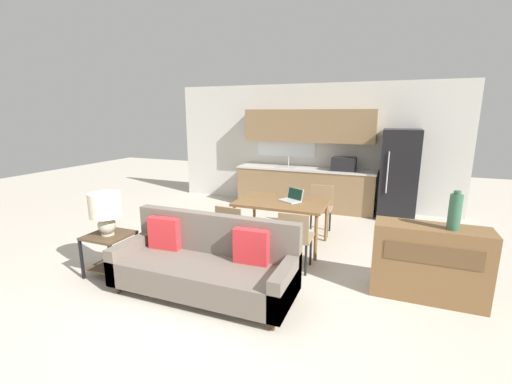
{
  "coord_description": "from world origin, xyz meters",
  "views": [
    {
      "loc": [
        1.74,
        -2.99,
        2.06
      ],
      "look_at": [
        -0.05,
        1.5,
        0.95
      ],
      "focal_mm": 24.0,
      "sensor_mm": 36.0,
      "label": 1
    }
  ],
  "objects_px": {
    "dining_table": "(282,205)",
    "vase": "(455,212)",
    "side_table": "(110,247)",
    "refrigerator": "(399,175)",
    "dining_chair_near_left": "(233,229)",
    "dining_chair_far_right": "(320,206)",
    "table_lamp": "(105,209)",
    "laptop": "(292,198)",
    "credenza": "(429,262)",
    "couch": "(206,265)",
    "dining_chair_near_right": "(295,236)"
  },
  "relations": [
    {
      "from": "credenza",
      "to": "laptop",
      "type": "height_order",
      "value": "laptop"
    },
    {
      "from": "credenza",
      "to": "dining_chair_far_right",
      "type": "xyz_separation_m",
      "value": [
        -1.59,
        1.77,
        0.05
      ]
    },
    {
      "from": "dining_chair_far_right",
      "to": "dining_chair_near_right",
      "type": "xyz_separation_m",
      "value": [
        0.0,
        -1.65,
        0.0
      ]
    },
    {
      "from": "dining_chair_near_right",
      "to": "dining_table",
      "type": "bearing_deg",
      "value": -63.87
    },
    {
      "from": "couch",
      "to": "side_table",
      "type": "relative_size",
      "value": 3.85
    },
    {
      "from": "refrigerator",
      "to": "table_lamp",
      "type": "xyz_separation_m",
      "value": [
        -3.44,
        -4.08,
        0.01
      ]
    },
    {
      "from": "refrigerator",
      "to": "vase",
      "type": "distance_m",
      "value": 3.27
    },
    {
      "from": "side_table",
      "to": "vase",
      "type": "relative_size",
      "value": 1.3
    },
    {
      "from": "dining_chair_far_right",
      "to": "dining_chair_near_right",
      "type": "bearing_deg",
      "value": -91.78
    },
    {
      "from": "refrigerator",
      "to": "dining_chair_far_right",
      "type": "xyz_separation_m",
      "value": [
        -1.26,
        -1.41,
        -0.4
      ]
    },
    {
      "from": "couch",
      "to": "dining_chair_near_right",
      "type": "bearing_deg",
      "value": 48.88
    },
    {
      "from": "dining_chair_near_left",
      "to": "dining_chair_near_right",
      "type": "height_order",
      "value": "same"
    },
    {
      "from": "vase",
      "to": "dining_chair_near_left",
      "type": "height_order",
      "value": "vase"
    },
    {
      "from": "couch",
      "to": "credenza",
      "type": "bearing_deg",
      "value": 18.7
    },
    {
      "from": "dining_table",
      "to": "dining_chair_near_left",
      "type": "bearing_deg",
      "value": -117.84
    },
    {
      "from": "dining_chair_near_left",
      "to": "dining_chair_near_right",
      "type": "bearing_deg",
      "value": -175.06
    },
    {
      "from": "refrigerator",
      "to": "dining_chair_near_left",
      "type": "bearing_deg",
      "value": -124.84
    },
    {
      "from": "vase",
      "to": "laptop",
      "type": "bearing_deg",
      "value": 152.75
    },
    {
      "from": "refrigerator",
      "to": "dining_table",
      "type": "bearing_deg",
      "value": -127.23
    },
    {
      "from": "dining_chair_far_right",
      "to": "vase",
      "type": "bearing_deg",
      "value": -47.74
    },
    {
      "from": "side_table",
      "to": "dining_chair_far_right",
      "type": "height_order",
      "value": "dining_chair_far_right"
    },
    {
      "from": "dining_table",
      "to": "dining_chair_near_left",
      "type": "relative_size",
      "value": 1.69
    },
    {
      "from": "couch",
      "to": "credenza",
      "type": "distance_m",
      "value": 2.53
    },
    {
      "from": "vase",
      "to": "dining_table",
      "type": "bearing_deg",
      "value": 155.84
    },
    {
      "from": "side_table",
      "to": "dining_chair_far_right",
      "type": "relative_size",
      "value": 0.67
    },
    {
      "from": "couch",
      "to": "laptop",
      "type": "bearing_deg",
      "value": 74.62
    },
    {
      "from": "dining_table",
      "to": "vase",
      "type": "height_order",
      "value": "vase"
    },
    {
      "from": "side_table",
      "to": "vase",
      "type": "bearing_deg",
      "value": 11.91
    },
    {
      "from": "dining_chair_near_left",
      "to": "dining_chair_far_right",
      "type": "bearing_deg",
      "value": -114.48
    },
    {
      "from": "couch",
      "to": "dining_chair_near_left",
      "type": "distance_m",
      "value": 0.92
    },
    {
      "from": "dining_table",
      "to": "couch",
      "type": "height_order",
      "value": "couch"
    },
    {
      "from": "table_lamp",
      "to": "laptop",
      "type": "relative_size",
      "value": 1.36
    },
    {
      "from": "table_lamp",
      "to": "laptop",
      "type": "bearing_deg",
      "value": 45.53
    },
    {
      "from": "dining_table",
      "to": "dining_chair_near_left",
      "type": "height_order",
      "value": "dining_chair_near_left"
    },
    {
      "from": "side_table",
      "to": "table_lamp",
      "type": "xyz_separation_m",
      "value": [
        0.01,
        -0.02,
        0.52
      ]
    },
    {
      "from": "dining_table",
      "to": "table_lamp",
      "type": "distance_m",
      "value": 2.55
    },
    {
      "from": "dining_chair_far_right",
      "to": "dining_chair_near_left",
      "type": "xyz_separation_m",
      "value": [
        -0.89,
        -1.68,
        0.0
      ]
    },
    {
      "from": "dining_chair_far_right",
      "to": "laptop",
      "type": "distance_m",
      "value": 0.86
    },
    {
      "from": "vase",
      "to": "laptop",
      "type": "height_order",
      "value": "vase"
    },
    {
      "from": "dining_table",
      "to": "dining_chair_near_left",
      "type": "xyz_separation_m",
      "value": [
        -0.45,
        -0.85,
        -0.18
      ]
    },
    {
      "from": "dining_table",
      "to": "side_table",
      "type": "height_order",
      "value": "dining_table"
    },
    {
      "from": "dining_chair_far_right",
      "to": "dining_chair_near_right",
      "type": "distance_m",
      "value": 1.65
    },
    {
      "from": "table_lamp",
      "to": "credenza",
      "type": "bearing_deg",
      "value": 13.35
    },
    {
      "from": "dining_table",
      "to": "dining_chair_far_right",
      "type": "relative_size",
      "value": 1.69
    },
    {
      "from": "refrigerator",
      "to": "table_lamp",
      "type": "height_order",
      "value": "refrigerator"
    },
    {
      "from": "table_lamp",
      "to": "laptop",
      "type": "xyz_separation_m",
      "value": [
        1.88,
        1.92,
        -0.12
      ]
    },
    {
      "from": "table_lamp",
      "to": "vase",
      "type": "height_order",
      "value": "vase"
    },
    {
      "from": "side_table",
      "to": "dining_chair_near_left",
      "type": "height_order",
      "value": "dining_chair_near_left"
    },
    {
      "from": "refrigerator",
      "to": "dining_chair_near_left",
      "type": "relative_size",
      "value": 2.15
    },
    {
      "from": "dining_table",
      "to": "dining_chair_near_right",
      "type": "xyz_separation_m",
      "value": [
        0.45,
        -0.83,
        -0.18
      ]
    }
  ]
}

